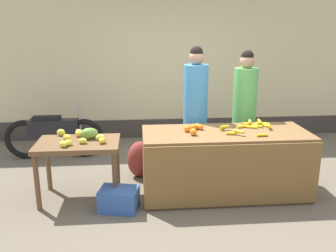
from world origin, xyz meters
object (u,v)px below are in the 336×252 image
object	(u,v)px
vendor_woman_blue_shirt	(195,112)
produce_sack	(140,159)
produce_crate	(119,199)
vendor_woman_green_shirt	(244,112)
parked_motorcycle	(54,134)

from	to	relation	value
vendor_woman_blue_shirt	produce_sack	size ratio (longest dim) A/B	3.53
vendor_woman_blue_shirt	produce_crate	world-z (taller)	vendor_woman_blue_shirt
produce_crate	vendor_woman_green_shirt	bearing A→B (deg)	31.59
produce_sack	produce_crate	bearing A→B (deg)	-104.98
vendor_woman_green_shirt	parked_motorcycle	size ratio (longest dim) A/B	1.11
vendor_woman_blue_shirt	produce_sack	world-z (taller)	vendor_woman_blue_shirt
vendor_woman_blue_shirt	parked_motorcycle	bearing A→B (deg)	158.71
vendor_woman_blue_shirt	vendor_woman_green_shirt	distance (m)	0.74
vendor_woman_blue_shirt	vendor_woman_green_shirt	bearing A→B (deg)	6.90
produce_sack	parked_motorcycle	bearing A→B (deg)	146.90
vendor_woman_blue_shirt	parked_motorcycle	distance (m)	2.40
vendor_woman_green_shirt	parked_motorcycle	distance (m)	3.06
vendor_woman_blue_shirt	parked_motorcycle	world-z (taller)	vendor_woman_blue_shirt
parked_motorcycle	produce_sack	world-z (taller)	parked_motorcycle
parked_motorcycle	produce_sack	distance (m)	1.66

